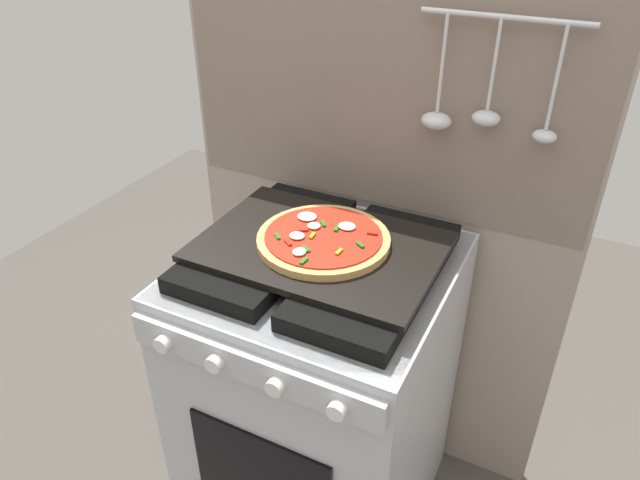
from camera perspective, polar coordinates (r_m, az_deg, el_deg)
kitchen_backsplash at (r=1.67m, az=5.21°, el=1.36°), size 1.10×0.09×1.55m
stove at (r=1.64m, az=-0.03°, el=-14.32°), size 0.60×0.64×0.90m
baking_tray at (r=1.35m, az=0.00°, el=-0.65°), size 0.54×0.38×0.02m
pizza_left at (r=1.34m, az=0.31°, el=0.11°), size 0.30×0.30×0.03m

